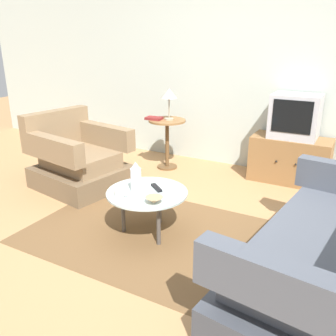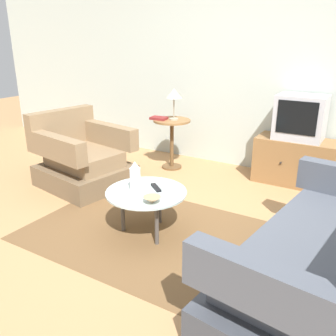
# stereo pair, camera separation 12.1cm
# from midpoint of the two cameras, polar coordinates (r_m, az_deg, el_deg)

# --- Properties ---
(ground_plane) EXTENTS (16.00, 16.00, 0.00)m
(ground_plane) POSITION_cam_midpoint_polar(r_m,az_deg,el_deg) (3.27, -1.17, -10.45)
(ground_plane) COLOR #AD7F51
(back_wall) EXTENTS (9.00, 0.12, 2.70)m
(back_wall) POSITION_cam_midpoint_polar(r_m,az_deg,el_deg) (4.86, 13.35, 15.77)
(back_wall) COLOR #B2BCB2
(back_wall) RESTS_ON ground
(area_rug) EXTENTS (2.07, 1.52, 0.00)m
(area_rug) POSITION_cam_midpoint_polar(r_m,az_deg,el_deg) (3.31, -2.24, -10.03)
(area_rug) COLOR brown
(area_rug) RESTS_ON ground
(armchair) EXTENTS (1.08, 1.01, 0.85)m
(armchair) POSITION_cam_midpoint_polar(r_m,az_deg,el_deg) (4.36, -12.67, 1.31)
(armchair) COLOR brown
(armchair) RESTS_ON ground
(couch) EXTENTS (1.21, 1.93, 0.96)m
(couch) POSITION_cam_midpoint_polar(r_m,az_deg,el_deg) (2.65, 26.17, -13.08)
(couch) COLOR #3E424B
(couch) RESTS_ON ground
(coffee_table) EXTENTS (0.70, 0.70, 0.40)m
(coffee_table) POSITION_cam_midpoint_polar(r_m,az_deg,el_deg) (3.15, -2.34, -4.30)
(coffee_table) COLOR #B2C6C1
(coffee_table) RESTS_ON ground
(side_table) EXTENTS (0.48, 0.48, 0.66)m
(side_table) POSITION_cam_midpoint_polar(r_m,az_deg,el_deg) (4.75, 1.35, 5.41)
(side_table) COLOR olive
(side_table) RESTS_ON ground
(tv_stand) EXTENTS (0.91, 0.46, 0.54)m
(tv_stand) POSITION_cam_midpoint_polar(r_m,az_deg,el_deg) (4.57, 20.06, 1.01)
(tv_stand) COLOR olive
(tv_stand) RESTS_ON ground
(television) EXTENTS (0.54, 0.41, 0.51)m
(television) POSITION_cam_midpoint_polar(r_m,az_deg,el_deg) (4.45, 20.88, 7.47)
(television) COLOR #B7B7BC
(television) RESTS_ON tv_stand
(table_lamp) EXTENTS (0.20, 0.20, 0.40)m
(table_lamp) POSITION_cam_midpoint_polar(r_m,az_deg,el_deg) (4.64, 1.71, 11.45)
(table_lamp) COLOR #9E937A
(table_lamp) RESTS_ON side_table
(vase) EXTENTS (0.09, 0.09, 0.27)m
(vase) POSITION_cam_midpoint_polar(r_m,az_deg,el_deg) (3.10, -4.08, -1.43)
(vase) COLOR white
(vase) RESTS_ON coffee_table
(mug) EXTENTS (0.13, 0.08, 0.10)m
(mug) POSITION_cam_midpoint_polar(r_m,az_deg,el_deg) (3.05, -6.69, -3.52)
(mug) COLOR white
(mug) RESTS_ON coffee_table
(bowl) EXTENTS (0.15, 0.15, 0.06)m
(bowl) POSITION_cam_midpoint_polar(r_m,az_deg,el_deg) (2.90, -1.30, -5.05)
(bowl) COLOR tan
(bowl) RESTS_ON coffee_table
(tv_remote_dark) EXTENTS (0.16, 0.14, 0.02)m
(tv_remote_dark) POSITION_cam_midpoint_polar(r_m,az_deg,el_deg) (3.18, -0.81, -3.10)
(tv_remote_dark) COLOR black
(tv_remote_dark) RESTS_ON coffee_table
(book) EXTENTS (0.22, 0.17, 0.03)m
(book) POSITION_cam_midpoint_polar(r_m,az_deg,el_deg) (4.72, -0.71, 7.85)
(book) COLOR maroon
(book) RESTS_ON side_table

